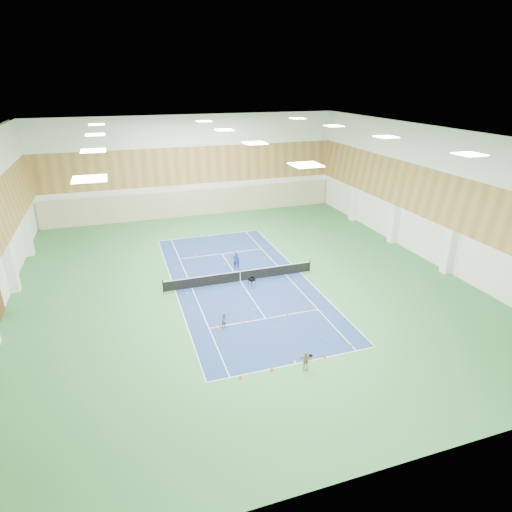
# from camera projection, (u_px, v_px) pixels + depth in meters

# --- Properties ---
(ground) EXTENTS (40.00, 40.00, 0.00)m
(ground) POSITION_uv_depth(u_px,v_px,m) (240.00, 281.00, 36.07)
(ground) COLOR #2E6C37
(ground) RESTS_ON ground
(room_shell) EXTENTS (36.00, 40.00, 12.00)m
(room_shell) POSITION_uv_depth(u_px,v_px,m) (239.00, 213.00, 33.76)
(room_shell) COLOR white
(room_shell) RESTS_ON ground
(wood_cladding) EXTENTS (36.00, 40.00, 8.00)m
(wood_cladding) POSITION_uv_depth(u_px,v_px,m) (239.00, 188.00, 32.98)
(wood_cladding) COLOR #A5783D
(wood_cladding) RESTS_ON room_shell
(ceiling_light_grid) EXTENTS (21.40, 25.40, 0.06)m
(ceiling_light_grid) POSITION_uv_depth(u_px,v_px,m) (238.00, 136.00, 31.47)
(ceiling_light_grid) COLOR white
(ceiling_light_grid) RESTS_ON room_shell
(court_surface) EXTENTS (10.97, 23.77, 0.01)m
(court_surface) POSITION_uv_depth(u_px,v_px,m) (240.00, 281.00, 36.07)
(court_surface) COLOR navy
(court_surface) RESTS_ON ground
(tennis_balls_scatter) EXTENTS (10.57, 22.77, 0.07)m
(tennis_balls_scatter) POSITION_uv_depth(u_px,v_px,m) (240.00, 281.00, 36.05)
(tennis_balls_scatter) COLOR #B9DA25
(tennis_balls_scatter) RESTS_ON ground
(tennis_net) EXTENTS (12.80, 0.10, 1.10)m
(tennis_net) POSITION_uv_depth(u_px,v_px,m) (240.00, 275.00, 35.86)
(tennis_net) COLOR black
(tennis_net) RESTS_ON ground
(back_curtain) EXTENTS (35.40, 0.16, 3.20)m
(back_curtain) POSITION_uv_depth(u_px,v_px,m) (195.00, 203.00, 52.75)
(back_curtain) COLOR #C6B793
(back_curtain) RESTS_ON ground
(coach) EXTENTS (0.66, 0.51, 1.61)m
(coach) POSITION_uv_depth(u_px,v_px,m) (236.00, 260.00, 38.18)
(coach) COLOR navy
(coach) RESTS_ON ground
(child_court) EXTENTS (0.66, 0.59, 1.11)m
(child_court) POSITION_uv_depth(u_px,v_px,m) (225.00, 320.00, 29.19)
(child_court) COLOR gray
(child_court) RESTS_ON ground
(child_apron) EXTENTS (0.77, 0.54, 1.21)m
(child_apron) POSITION_uv_depth(u_px,v_px,m) (306.00, 361.00, 24.94)
(child_apron) COLOR tan
(child_apron) RESTS_ON ground
(ball_cart) EXTENTS (0.60, 0.60, 0.80)m
(ball_cart) POSITION_uv_depth(u_px,v_px,m) (252.00, 282.00, 35.01)
(ball_cart) COLOR black
(ball_cart) RESTS_ON ground
(cone_svc_a) EXTENTS (0.22, 0.22, 0.24)m
(cone_svc_a) POSITION_uv_depth(u_px,v_px,m) (220.00, 328.00, 29.12)
(cone_svc_a) COLOR orange
(cone_svc_a) RESTS_ON ground
(cone_svc_b) EXTENTS (0.22, 0.22, 0.24)m
(cone_svc_b) POSITION_uv_depth(u_px,v_px,m) (242.00, 321.00, 29.99)
(cone_svc_b) COLOR orange
(cone_svc_b) RESTS_ON ground
(cone_svc_c) EXTENTS (0.20, 0.20, 0.22)m
(cone_svc_c) POSITION_uv_depth(u_px,v_px,m) (288.00, 314.00, 30.86)
(cone_svc_c) COLOR #D6660B
(cone_svc_c) RESTS_ON ground
(cone_svc_d) EXTENTS (0.19, 0.19, 0.21)m
(cone_svc_d) POSITION_uv_depth(u_px,v_px,m) (305.00, 306.00, 31.89)
(cone_svc_d) COLOR orange
(cone_svc_d) RESTS_ON ground
(cone_base_a) EXTENTS (0.23, 0.23, 0.25)m
(cone_base_a) POSITION_uv_depth(u_px,v_px,m) (240.00, 377.00, 24.36)
(cone_base_a) COLOR orange
(cone_base_a) RESTS_ON ground
(cone_base_b) EXTENTS (0.22, 0.22, 0.24)m
(cone_base_b) POSITION_uv_depth(u_px,v_px,m) (272.00, 369.00, 25.03)
(cone_base_b) COLOR #D55C0B
(cone_base_b) RESTS_ON ground
(cone_base_c) EXTENTS (0.18, 0.18, 0.20)m
(cone_base_c) POSITION_uv_depth(u_px,v_px,m) (325.00, 356.00, 26.16)
(cone_base_c) COLOR #E03D0B
(cone_base_c) RESTS_ON ground
(cone_base_d) EXTENTS (0.18, 0.18, 0.20)m
(cone_base_d) POSITION_uv_depth(u_px,v_px,m) (351.00, 345.00, 27.31)
(cone_base_d) COLOR #FF510D
(cone_base_d) RESTS_ON ground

